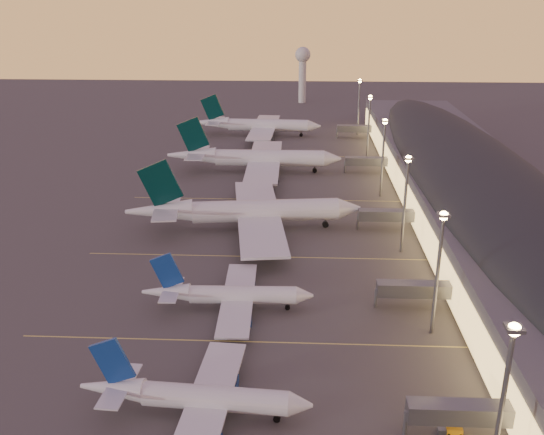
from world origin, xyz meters
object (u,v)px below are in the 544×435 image
Objects in this scene: airliner_wide_near at (245,212)px; baggage_tug_b at (451,430)px; airliner_narrow_north at (228,295)px; airliner_wide_mid at (255,158)px; radar_tower at (303,65)px; airliner_narrow_south at (195,397)px; airliner_wide_far at (257,125)px.

baggage_tug_b is (39.19, -82.67, -4.97)m from airliner_wide_near.
airliner_narrow_north is 53.67m from baggage_tug_b.
airliner_wide_mid reaches higher than airliner_narrow_north.
airliner_narrow_north is at bearing -93.54° from radar_tower.
baggage_tug_b is (40.85, -140.56, -4.84)m from airliner_wide_mid.
airliner_narrow_north is at bearing 91.94° from airliner_narrow_south.
airliner_wide_near is 17.61× the size of baggage_tug_b.
airliner_narrow_south is 0.57× the size of airliner_wide_near.
airliner_wide_mid is (-1.67, 57.89, -0.13)m from airliner_wide_near.
baggage_tug_b is at bearing -75.14° from airliner_wide_far.
airliner_wide_far is (-4.08, 198.06, 1.41)m from airliner_narrow_south.
airliner_wide_far is at bearing 90.48° from airliner_narrow_north.
baggage_tug_b is at bearing -85.41° from radar_tower.
airliner_wide_mid reaches higher than baggage_tug_b.
airliner_narrow_south is at bearing 178.50° from baggage_tug_b.
airliner_narrow_north is 45.78m from airliner_wide_near.
airliner_wide_mid reaches higher than airliner_narrow_south.
airliner_narrow_north is at bearing 138.18° from baggage_tug_b.
radar_tower is (15.60, 252.37, 18.49)m from airliner_narrow_north.
baggage_tug_b is (23.23, -289.31, -21.37)m from radar_tower.
airliner_wide_near is at bearing 93.37° from airliner_narrow_south.
airliner_wide_near is 117.77m from airliner_wide_far.
airliner_narrow_north is 1.12× the size of radar_tower.
airliner_narrow_north is 9.68× the size of baggage_tug_b.
airliner_wide_far is 92.97m from radar_tower.
baggage_tug_b is (44.16, -200.33, -4.40)m from airliner_wide_far.
airliner_narrow_south is 1.04× the size of airliner_narrow_north.
airliner_narrow_south is at bearing -90.09° from airliner_wide_mid.
airliner_wide_mid is 150.70m from radar_tower.
airliner_narrow_south is 80.42m from airliner_wide_near.
baggage_tug_b is (40.08, -2.28, -2.99)m from airliner_narrow_south.
baggage_tug_b is at bearing -74.20° from airliner_wide_mid.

